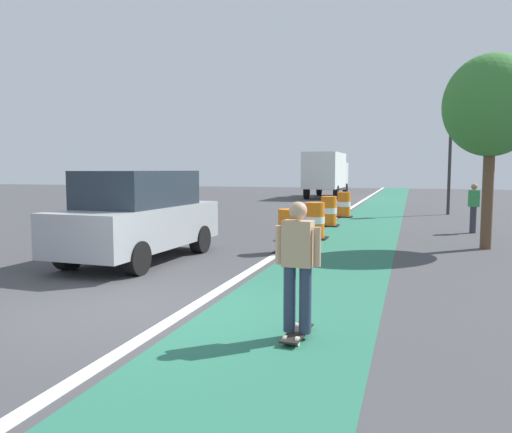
{
  "coord_description": "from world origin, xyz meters",
  "views": [
    {
      "loc": [
        4.03,
        -6.46,
        2.08
      ],
      "look_at": [
        0.94,
        3.48,
        1.1
      ],
      "focal_mm": 35.5,
      "sensor_mm": 36.0,
      "label": 1
    }
  ],
  "objects_px": {
    "traffic_barrel_back": "(329,212)",
    "traffic_barrel_front": "(289,231)",
    "delivery_truck_down_block": "(327,172)",
    "parked_suv_nearest": "(139,215)",
    "traffic_light_corner": "(451,137)",
    "street_tree_sidewalk": "(491,106)",
    "skateboarder_on_lane": "(298,265)",
    "pedestrian_crossing": "(474,207)",
    "traffic_barrel_far": "(344,205)",
    "traffic_barrel_mid": "(315,221)"
  },
  "relations": [
    {
      "from": "traffic_barrel_back",
      "to": "traffic_barrel_front",
      "type": "bearing_deg",
      "value": -89.94
    },
    {
      "from": "delivery_truck_down_block",
      "to": "parked_suv_nearest",
      "type": "bearing_deg",
      "value": -89.69
    },
    {
      "from": "traffic_light_corner",
      "to": "street_tree_sidewalk",
      "type": "height_order",
      "value": "traffic_light_corner"
    },
    {
      "from": "skateboarder_on_lane",
      "to": "pedestrian_crossing",
      "type": "xyz_separation_m",
      "value": [
        3.22,
        11.78,
        -0.05
      ]
    },
    {
      "from": "pedestrian_crossing",
      "to": "street_tree_sidewalk",
      "type": "bearing_deg",
      "value": -90.77
    },
    {
      "from": "traffic_barrel_far",
      "to": "pedestrian_crossing",
      "type": "xyz_separation_m",
      "value": [
        4.73,
        -4.26,
        0.33
      ]
    },
    {
      "from": "traffic_barrel_far",
      "to": "pedestrian_crossing",
      "type": "bearing_deg",
      "value": -41.96
    },
    {
      "from": "parked_suv_nearest",
      "to": "traffic_light_corner",
      "type": "relative_size",
      "value": 0.92
    },
    {
      "from": "traffic_barrel_back",
      "to": "pedestrian_crossing",
      "type": "distance_m",
      "value": 4.87
    },
    {
      "from": "skateboarder_on_lane",
      "to": "traffic_barrel_front",
      "type": "xyz_separation_m",
      "value": [
        -1.59,
        6.21,
        -0.38
      ]
    },
    {
      "from": "traffic_light_corner",
      "to": "street_tree_sidewalk",
      "type": "xyz_separation_m",
      "value": [
        0.28,
        -10.39,
        0.17
      ]
    },
    {
      "from": "traffic_barrel_far",
      "to": "traffic_barrel_front",
      "type": "bearing_deg",
      "value": -90.41
    },
    {
      "from": "delivery_truck_down_block",
      "to": "traffic_light_corner",
      "type": "bearing_deg",
      "value": -58.17
    },
    {
      "from": "traffic_light_corner",
      "to": "pedestrian_crossing",
      "type": "relative_size",
      "value": 3.17
    },
    {
      "from": "traffic_barrel_mid",
      "to": "traffic_barrel_back",
      "type": "distance_m",
      "value": 3.5
    },
    {
      "from": "skateboarder_on_lane",
      "to": "parked_suv_nearest",
      "type": "xyz_separation_m",
      "value": [
        -4.59,
        4.16,
        0.12
      ]
    },
    {
      "from": "parked_suv_nearest",
      "to": "traffic_light_corner",
      "type": "xyz_separation_m",
      "value": [
        7.48,
        14.56,
        2.47
      ]
    },
    {
      "from": "traffic_barrel_front",
      "to": "traffic_light_corner",
      "type": "relative_size",
      "value": 0.21
    },
    {
      "from": "skateboarder_on_lane",
      "to": "traffic_barrel_front",
      "type": "bearing_deg",
      "value": 104.35
    },
    {
      "from": "traffic_barrel_back",
      "to": "traffic_barrel_far",
      "type": "relative_size",
      "value": 1.0
    },
    {
      "from": "parked_suv_nearest",
      "to": "traffic_barrel_back",
      "type": "relative_size",
      "value": 4.28
    },
    {
      "from": "traffic_barrel_front",
      "to": "pedestrian_crossing",
      "type": "relative_size",
      "value": 0.68
    },
    {
      "from": "traffic_barrel_front",
      "to": "pedestrian_crossing",
      "type": "xyz_separation_m",
      "value": [
        4.81,
        5.57,
        0.33
      ]
    },
    {
      "from": "traffic_barrel_back",
      "to": "street_tree_sidewalk",
      "type": "xyz_separation_m",
      "value": [
        4.77,
        -4.09,
        3.14
      ]
    },
    {
      "from": "parked_suv_nearest",
      "to": "street_tree_sidewalk",
      "type": "relative_size",
      "value": 0.93
    },
    {
      "from": "delivery_truck_down_block",
      "to": "pedestrian_crossing",
      "type": "relative_size",
      "value": 4.73
    },
    {
      "from": "traffic_barrel_far",
      "to": "delivery_truck_down_block",
      "type": "relative_size",
      "value": 0.14
    },
    {
      "from": "traffic_barrel_back",
      "to": "delivery_truck_down_block",
      "type": "height_order",
      "value": "delivery_truck_down_block"
    },
    {
      "from": "traffic_barrel_front",
      "to": "traffic_barrel_mid",
      "type": "height_order",
      "value": "same"
    },
    {
      "from": "traffic_barrel_far",
      "to": "pedestrian_crossing",
      "type": "relative_size",
      "value": 0.68
    },
    {
      "from": "traffic_barrel_back",
      "to": "skateboarder_on_lane",
      "type": "bearing_deg",
      "value": -82.68
    },
    {
      "from": "traffic_barrel_mid",
      "to": "skateboarder_on_lane",
      "type": "bearing_deg",
      "value": -80.77
    },
    {
      "from": "traffic_barrel_front",
      "to": "traffic_light_corner",
      "type": "xyz_separation_m",
      "value": [
        4.48,
        12.51,
        2.97
      ]
    },
    {
      "from": "traffic_barrel_mid",
      "to": "traffic_light_corner",
      "type": "bearing_deg",
      "value": 66.08
    },
    {
      "from": "skateboarder_on_lane",
      "to": "traffic_barrel_mid",
      "type": "relative_size",
      "value": 1.55
    },
    {
      "from": "traffic_barrel_far",
      "to": "traffic_light_corner",
      "type": "distance_m",
      "value": 5.95
    },
    {
      "from": "traffic_barrel_back",
      "to": "delivery_truck_down_block",
      "type": "bearing_deg",
      "value": 99.58
    },
    {
      "from": "street_tree_sidewalk",
      "to": "parked_suv_nearest",
      "type": "bearing_deg",
      "value": -151.73
    },
    {
      "from": "traffic_barrel_far",
      "to": "traffic_light_corner",
      "type": "relative_size",
      "value": 0.21
    },
    {
      "from": "skateboarder_on_lane",
      "to": "pedestrian_crossing",
      "type": "relative_size",
      "value": 1.05
    },
    {
      "from": "traffic_barrel_mid",
      "to": "traffic_barrel_back",
      "type": "xyz_separation_m",
      "value": [
        -0.15,
        3.49,
        0.0
      ]
    },
    {
      "from": "traffic_barrel_front",
      "to": "pedestrian_crossing",
      "type": "bearing_deg",
      "value": 49.23
    },
    {
      "from": "traffic_barrel_back",
      "to": "delivery_truck_down_block",
      "type": "distance_m",
      "value": 18.9
    },
    {
      "from": "traffic_barrel_front",
      "to": "traffic_barrel_mid",
      "type": "bearing_deg",
      "value": 87.09
    },
    {
      "from": "delivery_truck_down_block",
      "to": "traffic_barrel_mid",
      "type": "bearing_deg",
      "value": -81.54
    },
    {
      "from": "delivery_truck_down_block",
      "to": "traffic_light_corner",
      "type": "distance_m",
      "value": 14.56
    },
    {
      "from": "skateboarder_on_lane",
      "to": "traffic_light_corner",
      "type": "height_order",
      "value": "traffic_light_corner"
    },
    {
      "from": "parked_suv_nearest",
      "to": "traffic_barrel_far",
      "type": "bearing_deg",
      "value": 75.52
    },
    {
      "from": "street_tree_sidewalk",
      "to": "traffic_barrel_mid",
      "type": "bearing_deg",
      "value": 172.67
    },
    {
      "from": "parked_suv_nearest",
      "to": "traffic_light_corner",
      "type": "bearing_deg",
      "value": 62.81
    }
  ]
}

